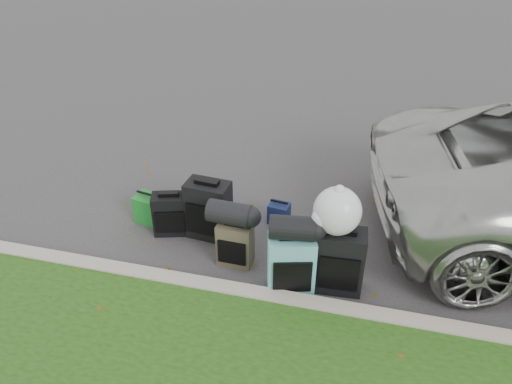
% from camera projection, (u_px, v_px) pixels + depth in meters
% --- Properties ---
extents(ground, '(120.00, 120.00, 0.00)m').
position_uv_depth(ground, '(260.00, 240.00, 5.97)').
color(ground, '#383535').
rests_on(ground, ground).
extents(curb, '(120.00, 0.18, 0.15)m').
position_uv_depth(curb, '(237.00, 293.00, 5.12)').
color(curb, '#9E937F').
rests_on(curb, ground).
extents(suitcase_small_black, '(0.47, 0.34, 0.53)m').
position_uv_depth(suitcase_small_black, '(171.00, 214.00, 5.98)').
color(suitcase_small_black, black).
rests_on(suitcase_small_black, ground).
extents(suitcase_large_black_left, '(0.53, 0.34, 0.73)m').
position_uv_depth(suitcase_large_black_left, '(209.00, 210.00, 5.88)').
color(suitcase_large_black_left, black).
rests_on(suitcase_large_black_left, ground).
extents(suitcase_olive, '(0.39, 0.25, 0.52)m').
position_uv_depth(suitcase_olive, '(235.00, 244.00, 5.50)').
color(suitcase_olive, '#3C3626').
rests_on(suitcase_olive, ground).
extents(suitcase_teal, '(0.53, 0.40, 0.68)m').
position_uv_depth(suitcase_teal, '(291.00, 264.00, 5.10)').
color(suitcase_teal, teal).
rests_on(suitcase_teal, ground).
extents(suitcase_large_black_right, '(0.50, 0.32, 0.73)m').
position_uv_depth(suitcase_large_black_right, '(340.00, 261.00, 5.11)').
color(suitcase_large_black_right, black).
rests_on(suitcase_large_black_right, ground).
extents(tote_green, '(0.36, 0.31, 0.36)m').
position_uv_depth(tote_green, '(149.00, 209.00, 6.22)').
color(tote_green, '#1B7D27').
rests_on(tote_green, ground).
extents(tote_navy, '(0.27, 0.23, 0.27)m').
position_uv_depth(tote_navy, '(279.00, 213.00, 6.22)').
color(tote_navy, '#16204E').
rests_on(tote_navy, ground).
extents(duffel_left, '(0.48, 0.28, 0.25)m').
position_uv_depth(duffel_left, '(229.00, 213.00, 5.32)').
color(duffel_left, black).
rests_on(duffel_left, suitcase_olive).
extents(duffel_right, '(0.47, 0.31, 0.25)m').
position_uv_depth(duffel_right, '(292.00, 228.00, 4.85)').
color(duffel_right, black).
rests_on(duffel_right, suitcase_teal).
extents(trash_bag, '(0.47, 0.47, 0.47)m').
position_uv_depth(trash_bag, '(337.00, 211.00, 4.81)').
color(trash_bag, white).
rests_on(trash_bag, suitcase_large_black_right).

